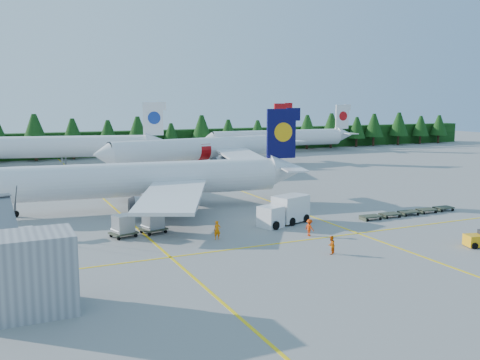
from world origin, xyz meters
name	(u,v)px	position (x,y,z in m)	size (l,w,h in m)	color
ground	(278,227)	(0.00, 0.00, 0.00)	(320.00, 320.00, 0.00)	gray
taxi_stripe_a	(110,205)	(-14.00, 20.00, 0.01)	(0.25, 120.00, 0.01)	yellow
taxi_stripe_b	(248,193)	(6.00, 20.00, 0.01)	(0.25, 120.00, 0.01)	yellow
taxi_stripe_cross	(308,240)	(0.00, -6.00, 0.01)	(80.00, 0.25, 0.01)	yellow
treeline_hedge	(116,143)	(0.00, 82.00, 3.00)	(220.00, 4.00, 6.00)	black
terminal_building	(26,274)	(-26.00, -14.00, 2.60)	(6.00, 4.00, 5.20)	#92949A
airliner_navy	(128,181)	(-12.66, 15.41, 3.72)	(42.45, 34.73, 12.37)	silver
airliner_red	(198,149)	(9.30, 49.83, 3.85)	(43.82, 35.81, 12.79)	silver
airliner_far_left	(46,147)	(-17.71, 66.38, 4.09)	(44.03, 14.28, 13.03)	silver
airliner_far_right	(274,138)	(38.38, 72.04, 3.84)	(42.17, 5.59, 12.26)	silver
airstairs	(9,233)	(-26.50, 5.21, 0.90)	(4.88, 6.63, 4.13)	silver
service_truck	(284,211)	(1.10, 0.83, 1.51)	(6.70, 4.25, 3.04)	white
baggage_tug	(480,239)	(13.23, -14.82, 0.70)	(2.93, 2.07, 1.42)	orange
dolly_train	(409,212)	(16.84, -1.35, 0.42)	(13.66, 1.77, 0.13)	#373C2C
uld_pair	(138,223)	(-14.58, 2.71, 1.27)	(6.02, 2.81, 1.88)	#373C2C
crew_a	(217,230)	(-8.01, -2.16, 0.93)	(0.68, 0.44, 1.86)	orange
crew_b	(331,245)	(-0.76, -11.02, 0.82)	(0.79, 0.62, 1.63)	#E05804
crew_c	(309,228)	(0.92, -4.76, 0.85)	(0.70, 0.48, 1.70)	red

